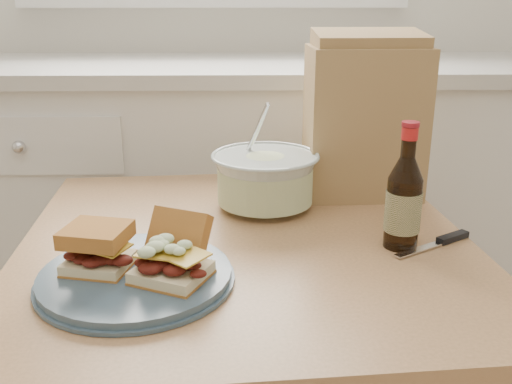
{
  "coord_description": "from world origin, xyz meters",
  "views": [
    {
      "loc": [
        0.11,
        -0.11,
        1.14
      ],
      "look_at": [
        0.13,
        0.92,
        0.78
      ],
      "focal_mm": 40.0,
      "sensor_mm": 36.0,
      "label": 1
    }
  ],
  "objects_px": {
    "paper_bag": "(364,122)",
    "plate": "(136,277)",
    "dining_table": "(247,287)",
    "beer_bottle": "(404,201)",
    "coleslaw_bowl": "(265,181)"
  },
  "relations": [
    {
      "from": "dining_table",
      "to": "beer_bottle",
      "type": "distance_m",
      "value": 0.34
    },
    {
      "from": "coleslaw_bowl",
      "to": "beer_bottle",
      "type": "bearing_deg",
      "value": -40.79
    },
    {
      "from": "paper_bag",
      "to": "beer_bottle",
      "type": "bearing_deg",
      "value": -88.9
    },
    {
      "from": "beer_bottle",
      "to": "paper_bag",
      "type": "xyz_separation_m",
      "value": [
        -0.02,
        0.3,
        0.08
      ]
    },
    {
      "from": "coleslaw_bowl",
      "to": "paper_bag",
      "type": "xyz_separation_m",
      "value": [
        0.22,
        0.09,
        0.11
      ]
    },
    {
      "from": "beer_bottle",
      "to": "paper_bag",
      "type": "bearing_deg",
      "value": 113.97
    },
    {
      "from": "coleslaw_bowl",
      "to": "paper_bag",
      "type": "relative_size",
      "value": 0.69
    },
    {
      "from": "paper_bag",
      "to": "plate",
      "type": "bearing_deg",
      "value": -137.67
    },
    {
      "from": "plate",
      "to": "coleslaw_bowl",
      "type": "distance_m",
      "value": 0.4
    },
    {
      "from": "dining_table",
      "to": "beer_bottle",
      "type": "height_order",
      "value": "beer_bottle"
    },
    {
      "from": "dining_table",
      "to": "paper_bag",
      "type": "bearing_deg",
      "value": 40.32
    },
    {
      "from": "beer_bottle",
      "to": "paper_bag",
      "type": "height_order",
      "value": "paper_bag"
    },
    {
      "from": "dining_table",
      "to": "plate",
      "type": "xyz_separation_m",
      "value": [
        -0.18,
        -0.17,
        0.11
      ]
    },
    {
      "from": "plate",
      "to": "coleslaw_bowl",
      "type": "bearing_deg",
      "value": 57.07
    },
    {
      "from": "plate",
      "to": "paper_bag",
      "type": "distance_m",
      "value": 0.64
    }
  ]
}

